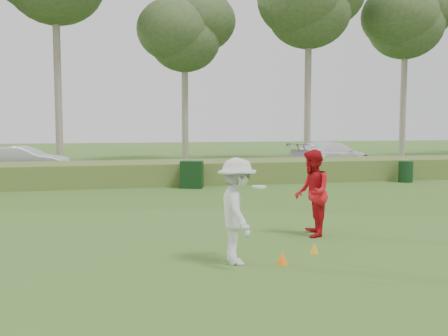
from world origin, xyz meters
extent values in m
plane|color=#366220|center=(0.00, 0.00, 0.00)|extent=(120.00, 120.00, 0.00)
cube|color=#4F6A2A|center=(0.00, 12.00, 0.45)|extent=(80.00, 3.00, 0.90)
cube|color=#2D2D2D|center=(0.00, 17.00, 0.03)|extent=(80.00, 6.00, 0.06)
cylinder|color=gray|center=(-6.00, 23.00, 7.75)|extent=(0.44, 0.44, 15.50)
cylinder|color=gray|center=(2.00, 24.50, 5.75)|extent=(0.44, 0.44, 11.50)
ellipsoid|color=#364C26|center=(2.00, 24.50, 8.62)|extent=(6.24, 6.24, 5.28)
cylinder|color=gray|center=(10.00, 22.50, 7.00)|extent=(0.44, 0.44, 14.00)
ellipsoid|color=#364C26|center=(10.00, 22.50, 10.50)|extent=(7.28, 7.28, 6.16)
cylinder|color=gray|center=(18.00, 23.80, 6.75)|extent=(0.44, 0.44, 13.50)
ellipsoid|color=#364C26|center=(18.00, 23.80, 10.12)|extent=(7.02, 7.02, 5.94)
imported|color=silver|center=(-0.82, -0.61, 0.94)|extent=(0.72, 1.23, 1.89)
cylinder|color=white|center=(-0.42, -0.61, 1.36)|extent=(0.27, 0.27, 0.03)
imported|color=red|center=(1.35, 1.16, 0.96)|extent=(0.97, 1.11, 1.92)
cone|color=orange|center=(-0.05, -0.86, 0.11)|extent=(0.21, 0.21, 0.23)
cone|color=orange|center=(0.80, -0.26, 0.10)|extent=(0.19, 0.19, 0.20)
cube|color=black|center=(0.09, 10.00, 0.53)|extent=(0.97, 0.78, 1.06)
cylinder|color=#113316|center=(9.37, 9.94, 0.45)|extent=(0.80, 0.80, 0.91)
imported|color=silver|center=(-7.00, 16.14, 0.75)|extent=(4.39, 2.35, 1.37)
imported|color=white|center=(8.75, 16.05, 0.80)|extent=(5.51, 3.95, 1.48)
camera|label=1|loc=(-3.00, -9.06, 2.47)|focal=40.00mm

